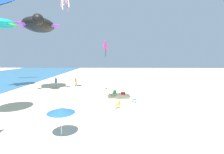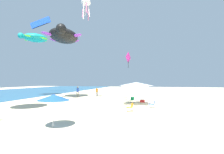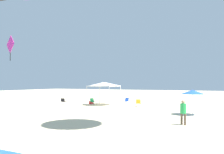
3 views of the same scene
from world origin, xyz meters
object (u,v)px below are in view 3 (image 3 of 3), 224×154
beach_umbrella (193,92)px  person_watching_sky (183,110)px  folding_chair_facing_ocean (138,103)px  cooler_box (91,102)px  kite_diamond_magenta (10,45)px  folding_chair_near_cooler (63,101)px  folding_chair_right_of_tent (93,101)px  folding_chair_left_of_tent (126,101)px  canopy_tent (104,84)px

beach_umbrella → person_watching_sky: 5.07m
folding_chair_facing_ocean → cooler_box: folding_chair_facing_ocean is taller
folding_chair_facing_ocean → kite_diamond_magenta: 19.00m
beach_umbrella → kite_diamond_magenta: kite_diamond_magenta is taller
folding_chair_near_cooler → cooler_box: (-2.24, -2.76, -0.27)m
folding_chair_near_cooler → kite_diamond_magenta: size_ratio=0.24×
folding_chair_right_of_tent → cooler_box: size_ratio=1.19×
folding_chair_left_of_tent → kite_diamond_magenta: kite_diamond_magenta is taller
folding_chair_right_of_tent → cooler_box: 1.68m
canopy_tent → kite_diamond_magenta: (12.94, 2.69, 5.30)m
person_watching_sky → folding_chair_left_of_tent: bearing=-19.2°
folding_chair_right_of_tent → cooler_box: folding_chair_right_of_tent is taller
beach_umbrella → folding_chair_near_cooler: (15.02, -2.21, -1.42)m
folding_chair_right_of_tent → kite_diamond_magenta: kite_diamond_magenta is taller
folding_chair_left_of_tent → folding_chair_right_of_tent: size_ratio=1.00×
folding_chair_near_cooler → canopy_tent: bearing=-163.7°
kite_diamond_magenta → folding_chair_right_of_tent: bearing=29.2°
canopy_tent → folding_chair_near_cooler: 5.30m
canopy_tent → beach_umbrella: canopy_tent is taller
folding_chair_right_of_tent → folding_chair_near_cooler: size_ratio=1.00×
folding_chair_left_of_tent → folding_chair_near_cooler: 7.66m
kite_diamond_magenta → beach_umbrella: bearing=15.5°
cooler_box → person_watching_sky: size_ratio=0.44×
cooler_box → kite_diamond_magenta: (10.75, 3.34, 7.58)m
beach_umbrella → folding_chair_facing_ocean: bearing=-33.7°
kite_diamond_magenta → cooler_box: bearing=36.7°
person_watching_sky → kite_diamond_magenta: bearing=18.0°
canopy_tent → kite_diamond_magenta: kite_diamond_magenta is taller
folding_chair_left_of_tent → kite_diamond_magenta: 17.33m
folding_chair_near_cooler → kite_diamond_magenta: (8.52, 0.58, 7.31)m
folding_chair_facing_ocean → person_watching_sky: bearing=-80.3°
cooler_box → folding_chair_near_cooler: bearing=51.0°
beach_umbrella → cooler_box: (12.79, -4.97, -1.69)m
cooler_box → folding_chair_left_of_tent: bearing=-162.9°
folding_chair_right_of_tent → kite_diamond_magenta: size_ratio=0.24×
canopy_tent → person_watching_sky: (-10.58, 9.30, -1.56)m
beach_umbrella → kite_diamond_magenta: 24.32m
canopy_tent → beach_umbrella: bearing=157.8°
canopy_tent → folding_chair_right_of_tent: 2.43m
canopy_tent → folding_chair_facing_ocean: canopy_tent is taller
folding_chair_right_of_tent → person_watching_sky: 14.59m
canopy_tent → kite_diamond_magenta: size_ratio=0.90×
folding_chair_right_of_tent → folding_chair_near_cooler: bearing=137.2°
canopy_tent → folding_chair_facing_ocean: bearing=177.5°
folding_chair_right_of_tent → folding_chair_left_of_tent: bearing=-27.8°
cooler_box → kite_diamond_magenta: kite_diamond_magenta is taller
folding_chair_left_of_tent → person_watching_sky: (-8.51, 11.26, 0.45)m
folding_chair_left_of_tent → folding_chair_facing_ocean: same height
canopy_tent → folding_chair_left_of_tent: 3.49m
folding_chair_right_of_tent → person_watching_sky: bearing=-103.1°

